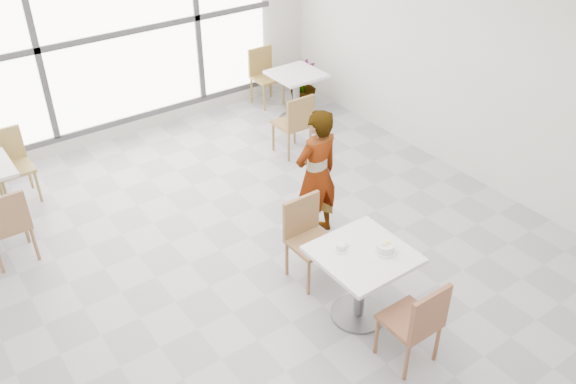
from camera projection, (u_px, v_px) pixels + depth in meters
floor at (271, 258)px, 6.38m from camera, size 7.00×7.00×0.00m
wall_back at (119, 31)px, 7.92m from camera, size 6.00×0.00×6.00m
wall_right at (482, 62)px, 7.01m from camera, size 0.00×7.00×7.00m
window at (121, 32)px, 7.88m from camera, size 4.60×0.07×2.52m
main_table at (361, 273)px, 5.40m from camera, size 0.80×0.80×0.75m
chair_near at (418, 320)px, 4.94m from camera, size 0.42×0.42×0.87m
chair_far at (307, 234)px, 5.91m from camera, size 0.42×0.42×0.87m
oatmeal_bowl at (385, 247)px, 5.26m from camera, size 0.21×0.21×0.10m
coffee_cup at (341, 247)px, 5.29m from camera, size 0.16×0.13×0.07m
person at (316, 175)px, 6.35m from camera, size 0.56×0.38×1.50m
bg_table_right at (296, 90)px, 8.82m from camera, size 0.70×0.70×0.75m
bg_chair_left_near at (7, 223)px, 6.06m from camera, size 0.42×0.42×0.87m
bg_chair_left_far at (10, 161)px, 7.09m from camera, size 0.42×0.42×0.87m
bg_chair_right_near at (296, 121)px, 7.94m from camera, size 0.42×0.42×0.87m
bg_chair_right_far at (264, 72)px, 9.35m from camera, size 0.42×0.42×0.87m
plant_right at (303, 85)px, 9.30m from camera, size 0.53×0.53×0.72m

